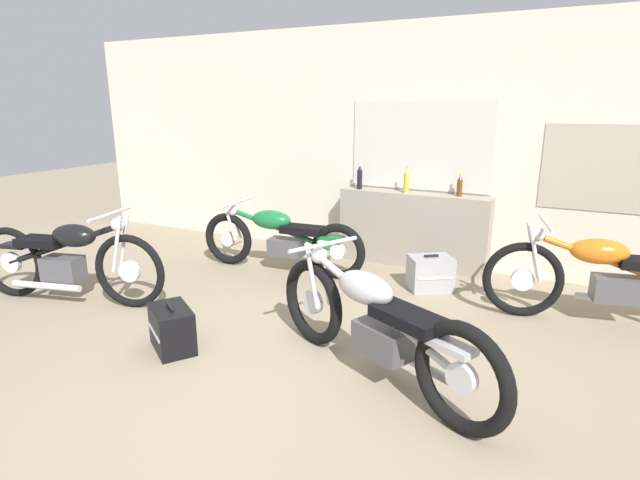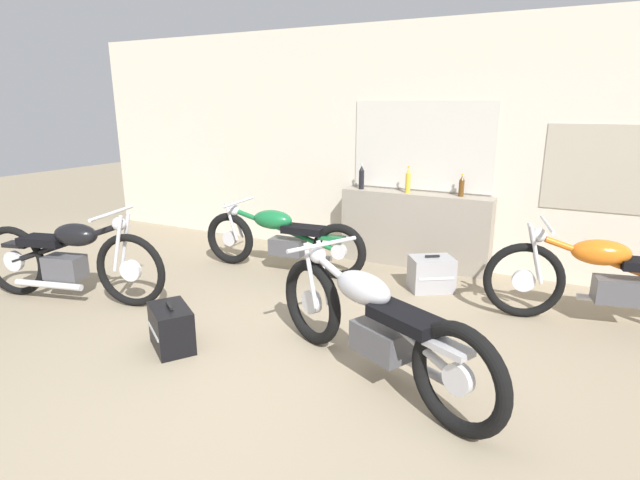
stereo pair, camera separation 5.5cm
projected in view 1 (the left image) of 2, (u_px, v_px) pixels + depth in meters
ground_plane at (265, 398)px, 3.32m from camera, size 24.00×24.00×0.00m
wall_back at (420, 147)px, 5.86m from camera, size 10.00×0.07×2.80m
sill_counter at (412, 229)px, 5.95m from camera, size 1.78×0.28×0.88m
bottle_leftmost at (360, 178)px, 6.06m from camera, size 0.06×0.06×0.31m
bottle_left_center at (406, 181)px, 5.80m from camera, size 0.06×0.06×0.31m
bottle_center at (460, 186)px, 5.60m from camera, size 0.06×0.06×0.26m
motorcycle_green at (281, 238)px, 5.74m from camera, size 2.04×0.64×0.79m
motorcycle_orange at (610, 278)px, 4.33m from camera, size 2.07×0.72×0.90m
motorcycle_black at (67, 259)px, 4.82m from camera, size 1.99×0.74×0.93m
motorcycle_silver at (376, 324)px, 3.44m from camera, size 1.98×1.06×0.88m
hard_case_silver at (430, 273)px, 5.22m from camera, size 0.53×0.50×0.38m
hard_case_black at (172, 329)px, 3.94m from camera, size 0.52×0.47×0.37m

